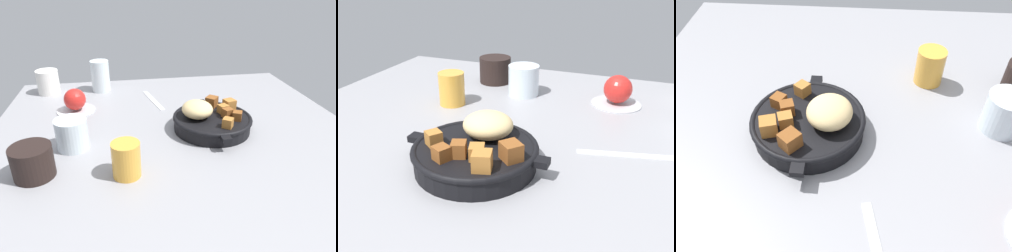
% 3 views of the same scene
% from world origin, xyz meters
% --- Properties ---
extents(ground_plane, '(1.03, 1.04, 0.02)m').
position_xyz_m(ground_plane, '(0.00, 0.00, -0.01)').
color(ground_plane, gray).
extents(cast_iron_skillet, '(0.27, 0.22, 0.09)m').
position_xyz_m(cast_iron_skillet, '(0.02, -0.10, 0.03)').
color(cast_iron_skillet, black).
rests_on(cast_iron_skillet, ground_plane).
extents(saucer_plate, '(0.12, 0.12, 0.01)m').
position_xyz_m(saucer_plate, '(0.22, 0.29, 0.00)').
color(saucer_plate, '#B7BABF').
rests_on(saucer_plate, ground_plane).
extents(red_apple, '(0.07, 0.07, 0.07)m').
position_xyz_m(red_apple, '(0.22, 0.29, 0.04)').
color(red_apple, red).
rests_on(red_apple, saucer_plate).
extents(butter_knife, '(0.19, 0.06, 0.00)m').
position_xyz_m(butter_knife, '(0.27, 0.03, 0.00)').
color(butter_knife, silver).
rests_on(butter_knife, ground_plane).
extents(coffee_mug_dark, '(0.09, 0.09, 0.07)m').
position_xyz_m(coffee_mug_dark, '(-0.13, 0.34, 0.04)').
color(coffee_mug_dark, black).
rests_on(coffee_mug_dark, ground_plane).
extents(juice_glass_amber, '(0.06, 0.06, 0.08)m').
position_xyz_m(juice_glass_amber, '(-0.16, 0.14, 0.04)').
color(juice_glass_amber, gold).
rests_on(juice_glass_amber, ground_plane).
extents(water_glass_short, '(0.08, 0.08, 0.08)m').
position_xyz_m(water_glass_short, '(-0.02, 0.27, 0.04)').
color(water_glass_short, silver).
rests_on(water_glass_short, ground_plane).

